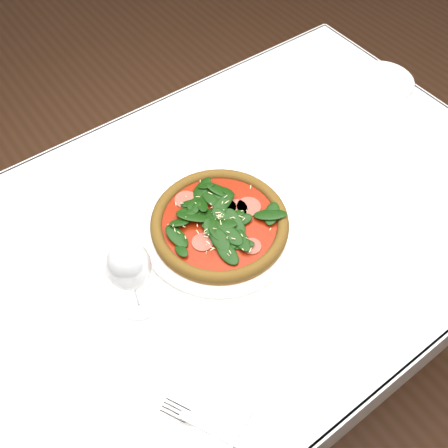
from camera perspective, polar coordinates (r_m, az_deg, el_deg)
ground at (r=1.65m, az=1.19°, el=-15.14°), size 6.00×6.00×0.00m
dining_table at (r=1.07m, az=1.78°, el=-2.62°), size 1.21×0.81×0.75m
plate at (r=0.97m, az=-0.50°, el=-0.32°), size 0.31×0.31×0.01m
pizza at (r=0.96m, az=-0.50°, el=0.30°), size 0.30×0.30×0.03m
wine_glass at (r=0.79m, az=-10.86°, el=-4.88°), size 0.07×0.07×0.18m
napkin at (r=0.81m, az=-1.00°, el=-22.70°), size 0.16×0.12×0.01m
fork at (r=0.81m, az=-2.85°, el=-21.74°), size 0.09×0.14×0.00m
saucer_far at (r=1.34m, az=17.71°, el=15.34°), size 0.15×0.15×0.01m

